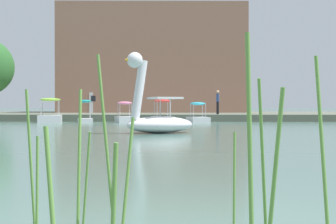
# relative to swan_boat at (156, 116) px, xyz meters

# --- Properties ---
(ground_plane) EXTENTS (487.59, 487.59, 0.00)m
(ground_plane) POSITION_rel_swan_boat_xyz_m (0.94, -16.13, -0.71)
(ground_plane) COLOR #47665B
(shore_bank_far) EXTENTS (127.91, 20.20, 0.49)m
(shore_bank_far) POSITION_rel_swan_boat_xyz_m (0.94, 25.31, -0.46)
(shore_bank_far) COLOR #5B6051
(shore_bank_far) RESTS_ON ground_plane
(swan_boat) EXTENTS (3.18, 2.52, 3.24)m
(swan_boat) POSITION_rel_swan_boat_xyz_m (0.00, 0.00, 0.00)
(swan_boat) COLOR white
(swan_boat) RESTS_ON ground_plane
(pedal_boat_cyan) EXTENTS (1.58, 2.10, 1.35)m
(pedal_boat_cyan) POSITION_rel_swan_boat_xyz_m (2.22, 13.19, -0.32)
(pedal_boat_cyan) COLOR white
(pedal_boat_cyan) RESTS_ON ground_plane
(pedal_boat_red) EXTENTS (1.71, 2.36, 1.53)m
(pedal_boat_red) POSITION_rel_swan_boat_xyz_m (-0.11, 13.45, -0.28)
(pedal_boat_red) COLOR white
(pedal_boat_red) RESTS_ON ground_plane
(pedal_boat_pink) EXTENTS (1.56, 2.15, 1.40)m
(pedal_boat_pink) POSITION_rel_swan_boat_xyz_m (-2.63, 13.58, -0.30)
(pedal_boat_pink) COLOR white
(pedal_boat_pink) RESTS_ON ground_plane
(pedal_boat_teal) EXTENTS (1.26, 1.88, 1.51)m
(pedal_boat_teal) POSITION_rel_swan_boat_xyz_m (-5.17, 13.03, -0.28)
(pedal_boat_teal) COLOR white
(pedal_boat_teal) RESTS_ON ground_plane
(pedal_boat_lime) EXTENTS (1.82, 2.55, 1.62)m
(pedal_boat_lime) POSITION_rel_swan_boat_xyz_m (-7.54, 13.32, -0.22)
(pedal_boat_lime) COLOR white
(pedal_boat_lime) RESTS_ON ground_plane
(person_on_path) EXTENTS (0.25, 0.25, 1.76)m
(person_on_path) POSITION_rel_swan_boat_xyz_m (3.84, 17.33, 0.75)
(person_on_path) COLOR black
(person_on_path) RESTS_ON shore_bank_far
(parked_van) EXTENTS (4.45, 2.25, 1.81)m
(parked_van) POSITION_rel_swan_boat_xyz_m (-4.95, 26.56, 0.76)
(parked_van) COLOR silver
(parked_van) RESTS_ON shore_bank_far
(apartment_block) EXTENTS (17.53, 9.38, 10.00)m
(apartment_block) POSITION_rel_swan_boat_xyz_m (-1.51, 30.08, 4.78)
(apartment_block) COLOR #996B56
(apartment_block) RESTS_ON shore_bank_far
(reed_clump_foreground) EXTENTS (2.25, 1.07, 1.58)m
(reed_clump_foreground) POSITION_rel_swan_boat_xyz_m (0.80, -17.34, -0.10)
(reed_clump_foreground) COLOR #669942
(reed_clump_foreground) RESTS_ON ground_plane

